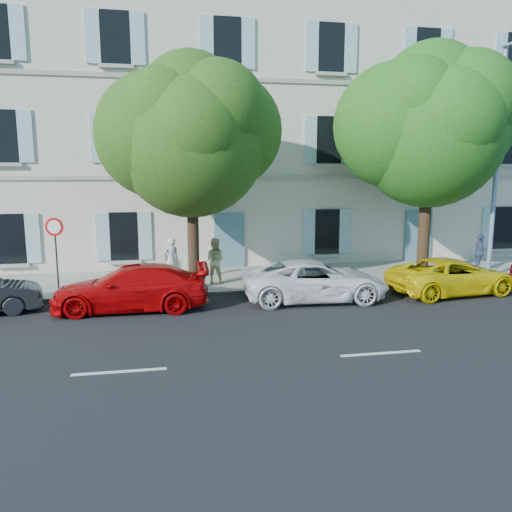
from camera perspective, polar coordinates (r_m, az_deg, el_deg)
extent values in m
plane|color=black|center=(15.92, 8.09, -5.96)|extent=(90.00, 90.00, 0.00)
cube|color=#A09E96|center=(20.04, 4.05, -2.41)|extent=(36.00, 4.50, 0.15)
cube|color=#9E998E|center=(18.00, 5.79, -3.81)|extent=(36.00, 0.16, 0.16)
cube|color=beige|center=(25.27, 0.85, 13.61)|extent=(28.00, 7.00, 12.00)
imported|color=#B70507|center=(15.97, -14.10, -3.53)|extent=(4.86, 2.12, 1.39)
imported|color=white|center=(16.73, 6.82, -2.79)|extent=(4.93, 2.48, 1.34)
imported|color=yellow|center=(18.81, 21.48, -2.14)|extent=(4.77, 2.65, 1.26)
cylinder|color=#3A2819|center=(17.61, -7.17, 1.32)|extent=(0.40, 0.40, 3.16)
ellipsoid|color=#366A1B|center=(17.45, -7.41, 12.67)|extent=(5.05, 5.05, 5.56)
cylinder|color=#3A2819|center=(20.56, 18.65, 2.45)|extent=(0.45, 0.45, 3.42)
ellipsoid|color=#2D7A1F|center=(20.47, 19.23, 13.04)|extent=(5.56, 5.56, 6.11)
cylinder|color=#383A3D|center=(17.76, -21.79, -0.76)|extent=(0.06, 0.06, 2.22)
cylinder|color=red|center=(17.56, -22.06, 3.10)|extent=(0.60, 0.18, 0.60)
cylinder|color=#7293BF|center=(21.25, 25.78, 9.23)|extent=(0.17, 0.17, 8.60)
imported|color=silver|center=(18.85, -9.66, -0.47)|extent=(0.72, 0.61, 1.68)
imported|color=#CEC384|center=(18.53, -4.78, -0.53)|extent=(0.98, 0.87, 1.68)
imported|color=#43517B|center=(22.49, 24.18, 0.32)|extent=(0.67, 1.00, 1.58)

